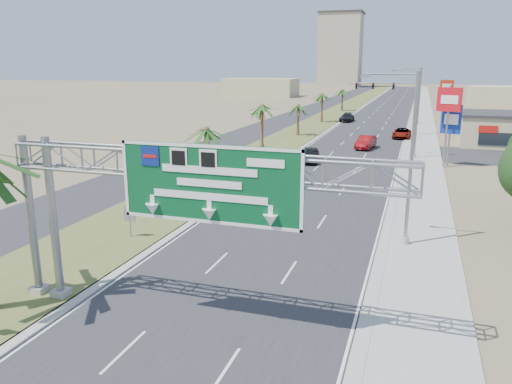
{
  "coord_description": "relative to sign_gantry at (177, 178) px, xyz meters",
  "views": [
    {
      "loc": [
        7.75,
        -7.11,
        10.29
      ],
      "look_at": [
        0.31,
        15.7,
        4.2
      ],
      "focal_mm": 35.0,
      "sensor_mm": 36.0,
      "label": 1
    }
  ],
  "objects": [
    {
      "name": "streetlight_near",
      "position": [
        8.36,
        12.07,
        -1.36
      ],
      "size": [
        3.27,
        0.44,
        10.0
      ],
      "color": "gray",
      "rests_on": "ground"
    },
    {
      "name": "median_signback_b",
      "position": [
        -7.44,
        8.07,
        -4.61
      ],
      "size": [
        0.75,
        0.08,
        2.08
      ],
      "color": "gray",
      "rests_on": "ground"
    },
    {
      "name": "road",
      "position": [
        1.06,
        100.07,
        -6.05
      ],
      "size": [
        12.0,
        300.0,
        0.02
      ],
      "primitive_type": "cube",
      "color": "#28282B",
      "rests_on": "ground"
    },
    {
      "name": "pole_sign_red_far",
      "position": [
        12.79,
        74.1,
        0.36
      ],
      "size": [
        2.22,
        0.69,
        8.15
      ],
      "color": "gray",
      "rests_on": "ground"
    },
    {
      "name": "car_left_lane",
      "position": [
        -2.26,
        35.91,
        -5.24
      ],
      "size": [
        2.53,
        5.03,
        1.64
      ],
      "primitive_type": "imported",
      "rotation": [
        0.0,
        0.0,
        0.13
      ],
      "color": "black",
      "rests_on": "ground"
    },
    {
      "name": "opposing_road",
      "position": [
        -15.94,
        100.07,
        -6.05
      ],
      "size": [
        8.0,
        300.0,
        0.02
      ],
      "primitive_type": "cube",
      "color": "#28282B",
      "rests_on": "ground"
    },
    {
      "name": "streetlight_mid",
      "position": [
        8.36,
        42.07,
        -1.36
      ],
      "size": [
        3.27,
        0.44,
        10.0
      ],
      "color": "gray",
      "rests_on": "ground"
    },
    {
      "name": "car_far",
      "position": [
        -4.2,
        78.25,
        -5.28
      ],
      "size": [
        2.49,
        5.49,
        1.56
      ],
      "primitive_type": "imported",
      "rotation": [
        0.0,
        0.0,
        -0.06
      ],
      "color": "black",
      "rests_on": "ground"
    },
    {
      "name": "car_right_lane",
      "position": [
        6.56,
        58.37,
        -5.33
      ],
      "size": [
        2.6,
        5.31,
        1.45
      ],
      "primitive_type": "imported",
      "rotation": [
        0.0,
        0.0,
        -0.04
      ],
      "color": "gray",
      "rests_on": "ground"
    },
    {
      "name": "palm_row_c",
      "position": [
        -8.44,
        38.07,
        -0.39
      ],
      "size": [
        3.99,
        3.99,
        6.75
      ],
      "color": "brown",
      "rests_on": "ground"
    },
    {
      "name": "tower_distant",
      "position": [
        -30.94,
        240.07,
        11.44
      ],
      "size": [
        20.0,
        16.0,
        35.0
      ],
      "primitive_type": "cube",
      "color": "tan",
      "rests_on": "ground"
    },
    {
      "name": "pole_sign_blue",
      "position": [
        11.95,
        38.32,
        -1.32
      ],
      "size": [
        2.0,
        0.88,
        6.64
      ],
      "color": "gray",
      "rests_on": "ground"
    },
    {
      "name": "pole_sign_red_near",
      "position": [
        11.55,
        37.4,
        0.48
      ],
      "size": [
        2.37,
        1.05,
        8.38
      ],
      "color": "gray",
      "rests_on": "ground"
    },
    {
      "name": "palm_row_d",
      "position": [
        -8.44,
        56.07,
        -1.64
      ],
      "size": [
        3.99,
        3.99,
        5.45
      ],
      "color": "brown",
      "rests_on": "ground"
    },
    {
      "name": "building_distant_left",
      "position": [
        -43.94,
        150.07,
        -3.06
      ],
      "size": [
        24.0,
        14.0,
        6.0
      ],
      "primitive_type": "cube",
      "color": "tan",
      "rests_on": "ground"
    },
    {
      "name": "signal_mast",
      "position": [
        6.23,
        62.05,
        -1.21
      ],
      "size": [
        10.28,
        0.71,
        8.0
      ],
      "color": "gray",
      "rests_on": "ground"
    },
    {
      "name": "streetlight_far",
      "position": [
        8.36,
        78.07,
        -1.36
      ],
      "size": [
        3.27,
        0.44,
        10.0
      ],
      "color": "gray",
      "rests_on": "ground"
    },
    {
      "name": "palm_row_e",
      "position": [
        -8.44,
        75.07,
        -0.97
      ],
      "size": [
        3.99,
        3.99,
        6.15
      ],
      "color": "brown",
      "rests_on": "ground"
    },
    {
      "name": "palm_row_b",
      "position": [
        -8.44,
        22.07,
        -1.16
      ],
      "size": [
        3.99,
        3.99,
        5.95
      ],
      "color": "brown",
      "rests_on": "ground"
    },
    {
      "name": "sign_gantry",
      "position": [
        0.0,
        0.0,
        0.0
      ],
      "size": [
        16.75,
        1.24,
        7.5
      ],
      "color": "gray",
      "rests_on": "ground"
    },
    {
      "name": "median_grass",
      "position": [
        -8.94,
        100.07,
        -6.0
      ],
      "size": [
        7.0,
        300.0,
        0.12
      ],
      "primitive_type": "cube",
      "color": "#4D5F2A",
      "rests_on": "ground"
    },
    {
      "name": "building_distant_right",
      "position": [
        31.06,
        130.07,
        -3.56
      ],
      "size": [
        20.0,
        12.0,
        5.0
      ],
      "primitive_type": "cube",
      "color": "tan",
      "rests_on": "ground"
    },
    {
      "name": "car_mid_lane",
      "position": [
        2.56,
        47.17,
        -5.23
      ],
      "size": [
        2.37,
        5.19,
        1.65
      ],
      "primitive_type": "imported",
      "rotation": [
        0.0,
        0.0,
        -0.13
      ],
      "color": "maroon",
      "rests_on": "ground"
    },
    {
      "name": "sidewalk_right",
      "position": [
        9.56,
        100.07,
        -6.01
      ],
      "size": [
        4.0,
        300.0,
        0.1
      ],
      "primitive_type": "cube",
      "color": "#9E9B93",
      "rests_on": "ground"
    },
    {
      "name": "palm_row_f",
      "position": [
        -8.44,
        100.07,
        -1.35
      ],
      "size": [
        3.99,
        3.99,
        5.75
      ],
      "color": "brown",
      "rests_on": "ground"
    }
  ]
}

